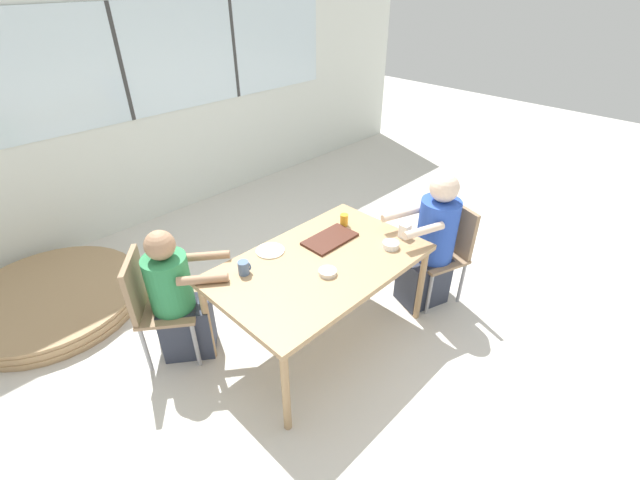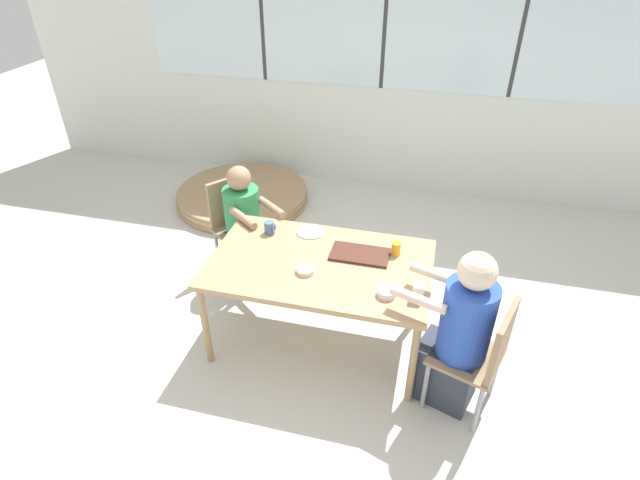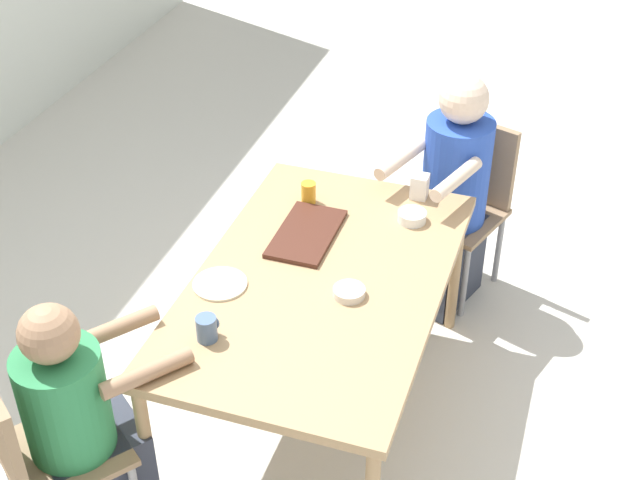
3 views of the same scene
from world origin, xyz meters
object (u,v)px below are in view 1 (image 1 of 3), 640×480
Objects in this scene: juice_glass at (344,220)px; folded_table_stack at (52,299)px; coffee_mug at (244,268)px; chair_for_man_blue_shirt at (446,245)px; chair_for_woman_green_shirt at (153,299)px; person_man_blue_shirt at (431,247)px; bowl_cereal at (391,245)px; bowl_white_shallow at (328,272)px; person_woman_green_shirt at (178,301)px; milk_carton_small at (405,231)px.

juice_glass reaches higher than folded_table_stack.
chair_for_man_blue_shirt is at bearing -22.43° from coffee_mug.
chair_for_woman_green_shirt is 0.59× the size of folded_table_stack.
folded_table_stack is (-2.31, 2.18, -0.46)m from person_man_blue_shirt.
juice_glass reaches higher than bowl_cereal.
juice_glass is at bearing 32.39° from bowl_white_shallow.
person_woman_green_shirt reaches higher than chair_for_man_blue_shirt.
chair_for_man_blue_shirt reaches higher than bowl_white_shallow.
milk_carton_small is at bearing 97.15° from chair_for_woman_green_shirt.
juice_glass is (-0.62, 0.60, 0.25)m from chair_for_man_blue_shirt.
juice_glass is at bearing 108.17° from chair_for_woman_green_shirt.
chair_for_woman_green_shirt is 1.89m from milk_carton_small.
coffee_mug is 1.07m from bowl_cereal.
coffee_mug is at bearing 82.63° from person_woman_green_shirt.
milk_carton_small is at bearing 4.42° from bowl_cereal.
bowl_cereal is (1.29, -0.85, 0.26)m from person_woman_green_shirt.
folded_table_stack is at bearing 66.68° from chair_for_man_blue_shirt.
person_man_blue_shirt is 0.51m from bowl_cereal.
folded_table_stack is (-0.56, 1.24, -0.40)m from person_woman_green_shirt.
folded_table_stack is at bearing 138.44° from juice_glass.
chair_for_man_blue_shirt reaches higher than juice_glass.
juice_glass is 0.48m from milk_carton_small.
person_man_blue_shirt reaches higher than person_woman_green_shirt.
juice_glass is at bearing 90.15° from bowl_cereal.
milk_carton_small is at bearing 89.00° from person_man_blue_shirt.
chair_for_woman_green_shirt is 7.00× the size of bowl_white_shallow.
person_woman_green_shirt is 8.57× the size of bowl_white_shallow.
milk_carton_small is at bearing 97.85° from person_woman_green_shirt.
person_woman_green_shirt is at bearing 81.49° from chair_for_man_blue_shirt.
juice_glass is at bearing 113.41° from milk_carton_small.
folded_table_stack is at bearing 119.61° from coffee_mug.
milk_carton_small is 0.90× the size of bowl_white_shallow.
chair_for_man_blue_shirt is 0.59× the size of folded_table_stack.
juice_glass is 0.46m from bowl_cereal.
milk_carton_small is 0.91× the size of bowl_cereal.
bowl_cereal is at bearing 96.43° from chair_for_man_blue_shirt.
bowl_cereal is (-0.62, 0.14, 0.23)m from chair_for_man_blue_shirt.
bowl_cereal is at bearing -89.85° from juice_glass.
chair_for_woman_green_shirt is at bearing -69.71° from folded_table_stack.
person_man_blue_shirt reaches higher than juice_glass.
chair_for_woman_green_shirt is at bearing -90.00° from person_woman_green_shirt.
chair_for_woman_green_shirt is at bearing 80.78° from chair_for_man_blue_shirt.
bowl_white_shallow is (0.87, -0.85, 0.22)m from chair_for_woman_green_shirt.
bowl_white_shallow is at bearing -46.24° from coffee_mug.
chair_for_man_blue_shirt reaches higher than coffee_mug.
milk_carton_small is (1.14, -0.49, 0.01)m from coffee_mug.
chair_for_woman_green_shirt is 1.23m from bowl_white_shallow.
person_man_blue_shirt reaches higher than coffee_mug.
person_man_blue_shirt is at bearing -10.17° from bowl_cereal.
chair_for_woman_green_shirt reaches higher than milk_carton_small.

